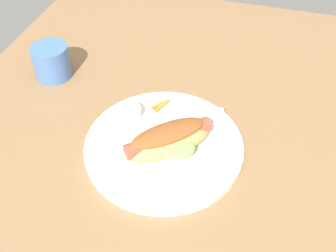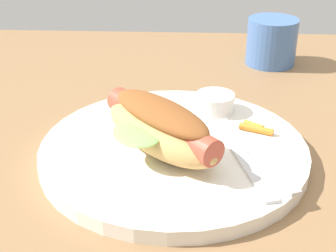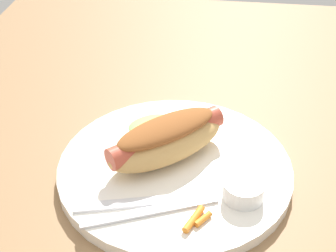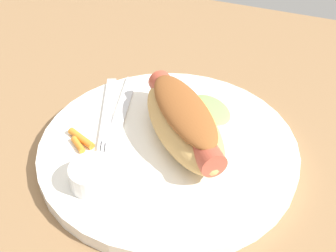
{
  "view_description": "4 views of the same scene",
  "coord_description": "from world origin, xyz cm",
  "views": [
    {
      "loc": [
        48.24,
        16.71,
        55.85
      ],
      "look_at": [
        0.11,
        2.86,
        5.76
      ],
      "focal_mm": 42.25,
      "sensor_mm": 36.0,
      "label": 1
    },
    {
      "loc": [
        -0.9,
        48.81,
        28.57
      ],
      "look_at": [
        1.29,
        2.9,
        4.24
      ],
      "focal_mm": 51.8,
      "sensor_mm": 36.0,
      "label": 2
    },
    {
      "loc": [
        -46.44,
        -3.16,
        42.17
      ],
      "look_at": [
        2.35,
        3.31,
        6.26
      ],
      "focal_mm": 52.42,
      "sensor_mm": 36.0,
      "label": 3
    },
    {
      "loc": [
        14.79,
        -33.5,
        36.03
      ],
      "look_at": [
        0.56,
        2.48,
        4.01
      ],
      "focal_mm": 48.13,
      "sensor_mm": 36.0,
      "label": 4
    }
  ],
  "objects": [
    {
      "name": "ground_plane",
      "position": [
        0.0,
        0.0,
        -0.9
      ],
      "size": [
        120.0,
        90.0,
        1.8
      ],
      "primitive_type": "cube",
      "color": "olive"
    },
    {
      "name": "plate",
      "position": [
        0.69,
        2.21,
        0.8
      ],
      "size": [
        29.7,
        29.7,
        1.6
      ],
      "primitive_type": "cylinder",
      "color": "white",
      "rests_on": "ground_plane"
    },
    {
      "name": "hot_dog",
      "position": [
        2.1,
        3.49,
        4.51
      ],
      "size": [
        15.95,
        16.67,
        5.52
      ],
      "rotation": [
        0.0,
        0.0,
        5.45
      ],
      "color": "tan",
      "rests_on": "plate"
    },
    {
      "name": "sauce_ramekin",
      "position": [
        -4.17,
        -6.38,
        2.77
      ],
      "size": [
        4.87,
        4.87,
        2.33
      ],
      "primitive_type": "cylinder",
      "color": "white",
      "rests_on": "plate"
    },
    {
      "name": "fork",
      "position": [
        -8.19,
        4.25,
        1.8
      ],
      "size": [
        7.31,
        15.23,
        0.4
      ],
      "rotation": [
        0.0,
        0.0,
        5.11
      ],
      "color": "silver",
      "rests_on": "plate"
    },
    {
      "name": "knife",
      "position": [
        -7.02,
        6.11,
        1.78
      ],
      "size": [
        4.85,
        13.56,
        0.36
      ],
      "primitive_type": "cube",
      "rotation": [
        0.0,
        0.0,
        4.97
      ],
      "color": "silver",
      "rests_on": "plate"
    },
    {
      "name": "carrot_garnish",
      "position": [
        -8.72,
        -1.35,
        1.99
      ],
      "size": [
        3.99,
        3.2,
        0.82
      ],
      "color": "orange",
      "rests_on": "plate"
    },
    {
      "name": "drinking_cup",
      "position": [
        -14.2,
        -28.3,
        3.76
      ],
      "size": [
        8.12,
        8.12,
        7.52
      ],
      "primitive_type": "cylinder",
      "color": "#4770B2",
      "rests_on": "ground_plane"
    }
  ]
}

